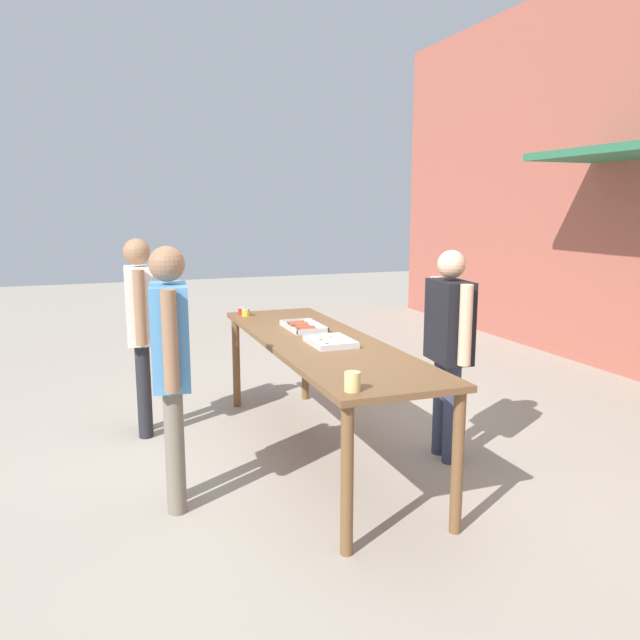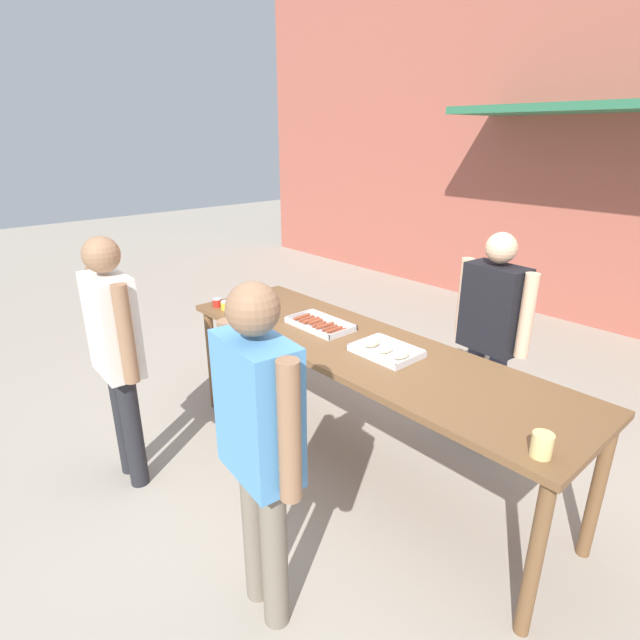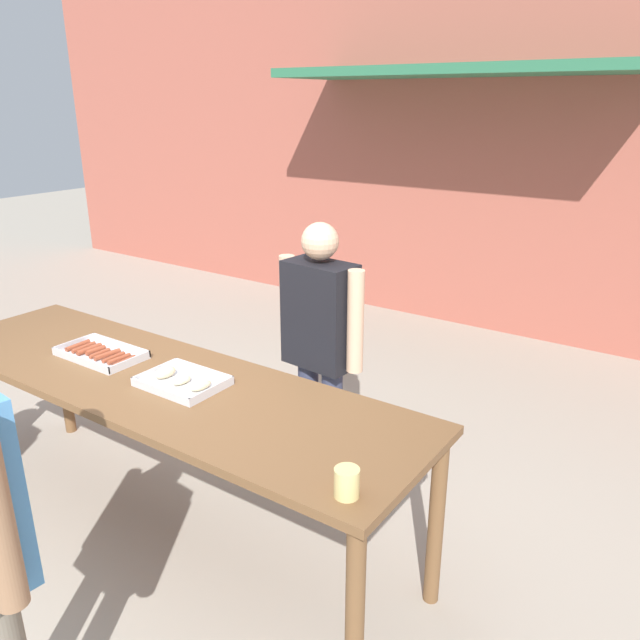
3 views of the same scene
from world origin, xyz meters
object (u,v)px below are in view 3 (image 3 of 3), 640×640
Objects in this scene: beer_cup at (347,483)px; food_tray_buns at (181,381)px; food_tray_sausages at (101,354)px; person_server_behind_table at (320,335)px.

food_tray_buns is at bearing 165.05° from beer_cup.
person_server_behind_table is (0.82, 0.85, 0.02)m from food_tray_sausages.
food_tray_sausages is at bearing -128.63° from person_server_behind_table.
person_server_behind_table is (-0.90, 1.15, -0.02)m from beer_cup.
food_tray_buns is 0.25× the size of person_server_behind_table.
beer_cup reaches higher than food_tray_sausages.
food_tray_buns is at bearing -98.85° from person_server_behind_table.
food_tray_sausages is 1.75m from beer_cup.
person_server_behind_table reaches higher than food_tray_buns.
beer_cup is 0.07× the size of person_server_behind_table.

